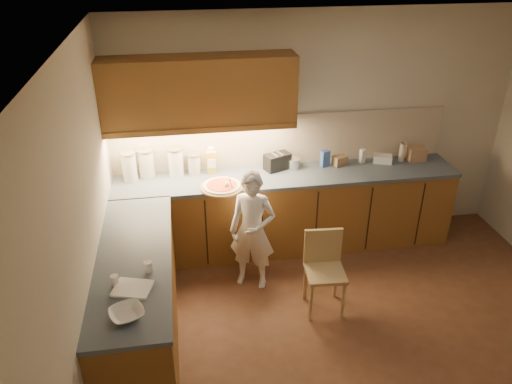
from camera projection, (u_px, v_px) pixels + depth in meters
room at (390, 179)px, 3.65m from camera, size 4.54×4.50×2.62m
l_counter at (244, 236)px, 5.18m from camera, size 3.77×2.62×0.92m
backsplash at (282, 140)px, 5.55m from camera, size 3.75×0.02×0.58m
upper_cabinets at (199, 92)px, 4.98m from camera, size 1.95×0.36×0.73m
pizza_on_board at (222, 186)px, 5.14m from camera, size 0.44×0.44×0.18m
child at (252, 231)px, 4.95m from camera, size 0.54×0.46×1.27m
wooden_chair at (324, 265)px, 4.73m from camera, size 0.39×0.39×0.81m
mixing_bowl at (127, 314)px, 3.44m from camera, size 0.30×0.30×0.06m
canister_a at (129, 166)px, 5.23m from camera, size 0.16×0.16×0.32m
canister_b at (146, 163)px, 5.32m from camera, size 0.18×0.18×0.31m
canister_c at (176, 162)px, 5.34m from camera, size 0.17×0.17×0.32m
canister_d at (194, 164)px, 5.40m from camera, size 0.14×0.14×0.23m
oil_jug at (211, 161)px, 5.40m from camera, size 0.10×0.08×0.30m
toaster at (277, 162)px, 5.51m from camera, size 0.32×0.25×0.18m
steel_pot at (293, 163)px, 5.55m from camera, size 0.15×0.15×0.12m
blue_box at (325, 158)px, 5.57m from camera, size 0.11×0.09×0.19m
card_box_a at (340, 160)px, 5.62m from camera, size 0.18×0.15×0.11m
white_bottle at (362, 156)px, 5.66m from camera, size 0.07×0.07×0.16m
flat_pack at (383, 159)px, 5.70m from camera, size 0.24×0.21×0.08m
tall_jar at (402, 152)px, 5.69m from camera, size 0.07×0.07×0.22m
card_box_b at (416, 154)px, 5.73m from camera, size 0.20×0.16×0.16m
dough_cloth at (133, 288)px, 3.71m from camera, size 0.33×0.29×0.02m
spice_jar_a at (115, 280)px, 3.75m from camera, size 0.07×0.07×0.08m
spice_jar_b at (148, 267)px, 3.89m from camera, size 0.07×0.07×0.09m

